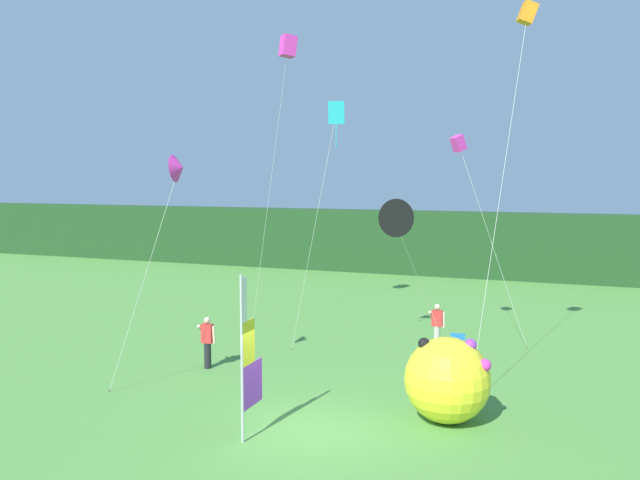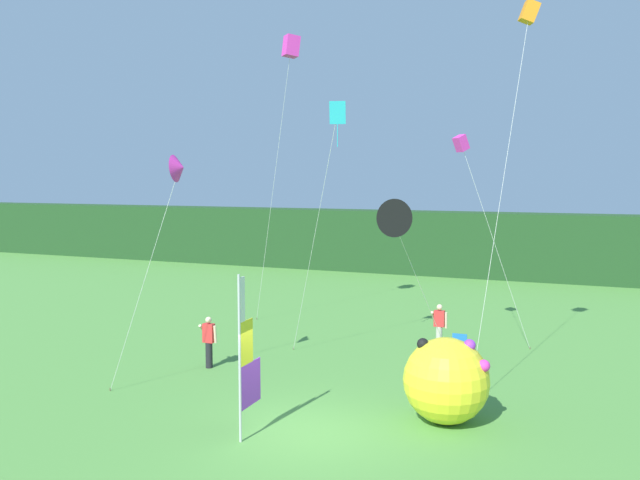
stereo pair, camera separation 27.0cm
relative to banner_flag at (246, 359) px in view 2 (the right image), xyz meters
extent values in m
plane|color=#518E3D|center=(1.16, 0.74, -1.85)|extent=(120.00, 120.00, 0.00)
cube|color=#1E421E|center=(1.16, 27.31, 0.10)|extent=(80.00, 2.40, 3.90)
cylinder|color=#B7B7BC|center=(0.00, -0.29, 0.08)|extent=(0.06, 0.06, 3.87)
cube|color=purple|center=(0.00, 0.22, -0.64)|extent=(0.02, 0.97, 1.03)
cube|color=yellow|center=(0.00, 0.04, 0.39)|extent=(0.02, 0.60, 1.03)
cube|color=white|center=(0.00, -0.15, 1.42)|extent=(0.02, 0.23, 1.03)
cylinder|color=#B7B2A3|center=(2.59, 9.16, -1.41)|extent=(0.22, 0.22, 0.89)
cube|color=red|center=(2.59, 9.16, -0.69)|extent=(0.36, 0.20, 0.55)
sphere|color=beige|center=(2.59, 9.16, -0.29)|extent=(0.20, 0.20, 0.20)
cylinder|color=beige|center=(2.36, 9.22, -0.64)|extent=(0.09, 0.48, 0.42)
cylinder|color=beige|center=(2.82, 9.17, -0.73)|extent=(0.09, 0.14, 0.56)
cylinder|color=black|center=(-3.77, 4.52, -1.44)|extent=(0.22, 0.22, 0.82)
cube|color=red|center=(-3.77, 4.52, -0.73)|extent=(0.36, 0.20, 0.60)
sphere|color=beige|center=(-3.77, 4.52, -0.31)|extent=(0.20, 0.20, 0.20)
cylinder|color=beige|center=(-4.00, 4.59, -0.66)|extent=(0.09, 0.48, 0.42)
cylinder|color=beige|center=(-3.54, 4.53, -0.76)|extent=(0.09, 0.14, 0.56)
sphere|color=yellow|center=(4.11, 2.65, -0.80)|extent=(2.12, 2.12, 2.12)
sphere|color=purple|center=(4.64, 2.77, 0.11)|extent=(0.30, 0.30, 0.30)
sphere|color=black|center=(3.54, 2.53, 0.09)|extent=(0.30, 0.30, 0.30)
sphere|color=#DB33A8|center=(5.02, 2.50, -0.28)|extent=(0.30, 0.30, 0.30)
cylinder|color=#BCBCC1|center=(3.20, 7.87, -1.64)|extent=(0.03, 0.03, 0.42)
cylinder|color=#BCBCC1|center=(3.68, 7.87, -1.64)|extent=(0.03, 0.03, 0.42)
cylinder|color=#BCBCC1|center=(3.20, 8.35, -1.64)|extent=(0.03, 0.03, 0.42)
cylinder|color=#BCBCC1|center=(3.68, 8.35, -1.64)|extent=(0.03, 0.03, 0.42)
cube|color=#1E66B2|center=(3.44, 8.11, -1.42)|extent=(0.48, 0.48, 0.03)
cube|color=#1E66B2|center=(3.44, 8.35, -1.18)|extent=(0.48, 0.03, 0.44)
cylinder|color=brown|center=(4.09, 5.28, -1.81)|extent=(0.03, 0.03, 0.08)
cylinder|color=silver|center=(3.52, 3.51, 0.69)|extent=(1.16, 3.56, 5.08)
cone|color=black|center=(2.95, 1.73, 3.22)|extent=(0.93, 0.83, 0.91)
cylinder|color=brown|center=(5.50, 10.68, -1.81)|extent=(0.03, 0.03, 0.08)
cylinder|color=silver|center=(4.27, 10.42, 1.75)|extent=(2.48, 0.54, 7.20)
cube|color=#DB33A8|center=(3.04, 10.16, 5.35)|extent=(0.61, 0.64, 0.62)
cylinder|color=brown|center=(-2.19, 7.52, -1.81)|extent=(0.03, 0.03, 0.08)
cylinder|color=silver|center=(-1.14, 6.88, 2.15)|extent=(2.12, 1.30, 8.02)
cube|color=#23B2C6|center=(-0.09, 6.24, 6.16)|extent=(0.52, 0.27, 0.69)
cylinder|color=#23B2C6|center=(-0.09, 6.24, 5.46)|extent=(0.02, 0.02, 0.70)
cylinder|color=brown|center=(-5.65, 11.42, -1.81)|extent=(0.03, 0.03, 0.08)
cylinder|color=silver|center=(-4.61, 10.94, 3.66)|extent=(2.11, 0.98, 11.03)
cube|color=#DB33A8|center=(-3.56, 10.45, 9.17)|extent=(0.80, 0.80, 0.84)
cylinder|color=brown|center=(-5.18, 1.51, -1.81)|extent=(0.03, 0.03, 0.08)
cylinder|color=silver|center=(-4.25, 1.96, 1.29)|extent=(1.87, 0.92, 6.28)
cone|color=#DB33A8|center=(-3.32, 2.41, 4.43)|extent=(0.49, 0.82, 0.79)
cylinder|color=brown|center=(4.47, 3.82, -1.81)|extent=(0.03, 0.03, 0.08)
cylinder|color=silver|center=(4.94, 5.63, 3.55)|extent=(0.96, 3.63, 10.81)
cube|color=orange|center=(5.42, 7.44, 8.95)|extent=(0.68, 0.57, 0.69)
camera|label=1|loc=(6.86, -13.20, 4.18)|focal=36.99mm
camera|label=2|loc=(7.11, -13.10, 4.18)|focal=36.99mm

